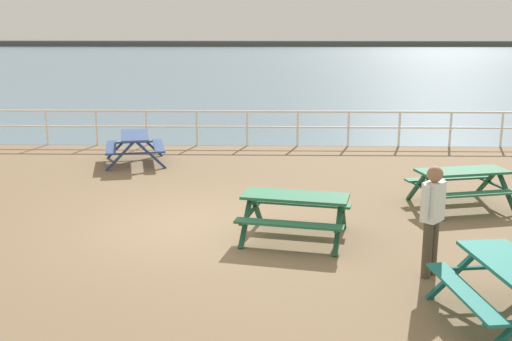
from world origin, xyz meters
The scene contains 8 objects.
ground_plane centered at (0.00, 0.00, -0.10)m, with size 30.00×24.00×0.20m, color #846B4C.
sea_band centered at (0.00, 52.75, 0.00)m, with size 142.00×90.00×0.01m, color slate.
distant_shoreline centered at (0.00, 95.75, 0.00)m, with size 142.00×6.00×1.80m, color #4C4C47.
seaward_railing centered at (0.00, 7.75, 0.73)m, with size 23.07×0.07×1.08m.
picnic_table_near_left centered at (1.92, -0.61, 0.58)m, with size 2.07×1.85×0.80m.
picnic_table_near_right centered at (-2.12, 5.27, 0.58)m, with size 1.87×2.09×0.80m.
picnic_table_mid_centre centered at (5.34, 1.33, 0.58)m, with size 2.10×1.88×0.80m.
visitor centered at (3.83, -2.23, 0.95)m, with size 0.39×0.42×1.66m.
Camera 1 is at (1.49, -10.84, 3.62)m, focal length 43.56 mm.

